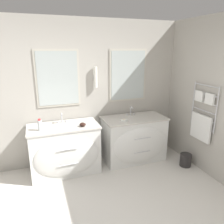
# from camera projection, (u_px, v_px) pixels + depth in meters

# --- Properties ---
(wall_back) EXTENTS (5.88, 0.15, 2.60)m
(wall_back) POSITION_uv_depth(u_px,v_px,m) (68.00, 94.00, 3.89)
(wall_back) COLOR #B2ADA3
(wall_back) RESTS_ON ground_plane
(wall_right) EXTENTS (0.13, 4.23, 2.60)m
(wall_right) POSITION_uv_depth(u_px,v_px,m) (214.00, 100.00, 3.51)
(wall_right) COLOR #B2ADA3
(wall_right) RESTS_ON ground_plane
(vanity_left) EXTENTS (1.17, 0.68, 0.85)m
(vanity_left) POSITION_uv_depth(u_px,v_px,m) (65.00, 150.00, 3.73)
(vanity_left) COLOR white
(vanity_left) RESTS_ON ground_plane
(vanity_right) EXTENTS (1.17, 0.68, 0.85)m
(vanity_right) POSITION_uv_depth(u_px,v_px,m) (134.00, 139.00, 4.16)
(vanity_right) COLOR white
(vanity_right) RESTS_ON ground_plane
(faucet_left) EXTENTS (0.17, 0.11, 0.17)m
(faucet_left) POSITION_uv_depth(u_px,v_px,m) (62.00, 118.00, 3.76)
(faucet_left) COLOR silver
(faucet_left) RESTS_ON vanity_left
(faucet_right) EXTENTS (0.17, 0.11, 0.17)m
(faucet_right) POSITION_uv_depth(u_px,v_px,m) (131.00, 111.00, 4.19)
(faucet_right) COLOR silver
(faucet_right) RESTS_ON vanity_right
(toiletry_bottle) EXTENTS (0.07, 0.07, 0.19)m
(toiletry_bottle) POSITION_uv_depth(u_px,v_px,m) (40.00, 125.00, 3.41)
(toiletry_bottle) COLOR silver
(toiletry_bottle) RESTS_ON vanity_left
(amenity_bowl) EXTENTS (0.11, 0.11, 0.06)m
(amenity_bowl) POSITION_uv_depth(u_px,v_px,m) (83.00, 125.00, 3.61)
(amenity_bowl) COLOR black
(amenity_bowl) RESTS_ON vanity_left
(soap_dish) EXTENTS (0.11, 0.08, 0.04)m
(soap_dish) POSITION_uv_depth(u_px,v_px,m) (124.00, 120.00, 3.87)
(soap_dish) COLOR white
(soap_dish) RESTS_ON vanity_right
(waste_bin) EXTENTS (0.21, 0.21, 0.23)m
(waste_bin) POSITION_uv_depth(u_px,v_px,m) (186.00, 160.00, 4.01)
(waste_bin) COLOR #282626
(waste_bin) RESTS_ON ground_plane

